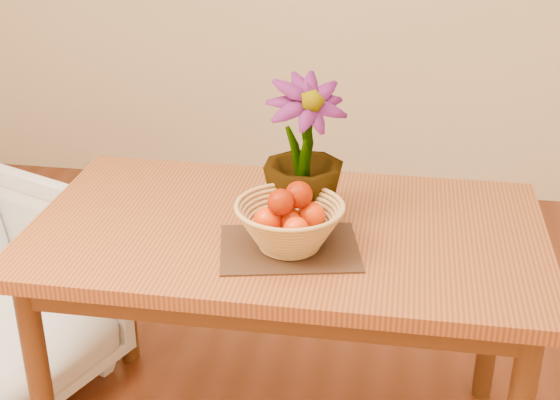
# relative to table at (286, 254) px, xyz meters

# --- Properties ---
(table) EXTENTS (1.40, 0.80, 0.75)m
(table) POSITION_rel_table_xyz_m (0.00, 0.00, 0.00)
(table) COLOR brown
(table) RESTS_ON floor
(placemat) EXTENTS (0.40, 0.34, 0.01)m
(placemat) POSITION_rel_table_xyz_m (0.03, -0.13, 0.09)
(placemat) COLOR #331D12
(placemat) RESTS_ON table
(wicker_basket) EXTENTS (0.28, 0.28, 0.12)m
(wicker_basket) POSITION_rel_table_xyz_m (0.03, -0.13, 0.15)
(wicker_basket) COLOR tan
(wicker_basket) RESTS_ON placemat
(orange_pile) EXTENTS (0.18, 0.17, 0.13)m
(orange_pile) POSITION_rel_table_xyz_m (0.03, -0.13, 0.20)
(orange_pile) COLOR red
(orange_pile) RESTS_ON wicker_basket
(potted_plant) EXTENTS (0.30, 0.30, 0.40)m
(potted_plant) POSITION_rel_table_xyz_m (0.04, 0.06, 0.29)
(potted_plant) COLOR #1E4F16
(potted_plant) RESTS_ON table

